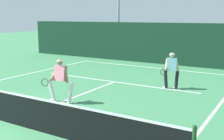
{
  "coord_description": "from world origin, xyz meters",
  "views": [
    {
      "loc": [
        6.98,
        -5.43,
        3.19
      ],
      "look_at": [
        1.0,
        4.5,
        1.0
      ],
      "focal_mm": 45.84,
      "sensor_mm": 36.0,
      "label": 1
    }
  ],
  "objects": [
    {
      "name": "ground_plane",
      "position": [
        0.0,
        0.0,
        0.0
      ],
      "size": [
        80.0,
        80.0,
        0.0
      ],
      "primitive_type": "plane",
      "color": "#3B7C4F"
    },
    {
      "name": "court_line_baseline_far",
      "position": [
        0.0,
        11.0,
        0.0
      ],
      "size": [
        10.36,
        0.1,
        0.01
      ],
      "primitive_type": "cube",
      "color": "white",
      "rests_on": "ground_plane"
    },
    {
      "name": "court_line_service",
      "position": [
        0.0,
        6.4,
        0.0
      ],
      "size": [
        8.44,
        0.1,
        0.01
      ],
      "primitive_type": "cube",
      "color": "white",
      "rests_on": "ground_plane"
    },
    {
      "name": "court_line_centre",
      "position": [
        0.0,
        3.2,
        0.0
      ],
      "size": [
        0.1,
        6.4,
        0.01
      ],
      "primitive_type": "cube",
      "color": "white",
      "rests_on": "ground_plane"
    },
    {
      "name": "tennis_net",
      "position": [
        0.0,
        0.0,
        0.5
      ],
      "size": [
        11.35,
        0.09,
        1.06
      ],
      "color": "#1E4723",
      "rests_on": "ground_plane"
    },
    {
      "name": "player_near",
      "position": [
        0.01,
        2.42,
        0.91
      ],
      "size": [
        1.12,
        0.92,
        1.66
      ],
      "rotation": [
        0.0,
        0.0,
        3.32
      ],
      "color": "silver",
      "rests_on": "ground_plane"
    },
    {
      "name": "player_far",
      "position": [
        2.83,
        6.55,
        0.89
      ],
      "size": [
        0.74,
        0.9,
        1.62
      ],
      "rotation": [
        0.0,
        0.0,
        3.42
      ],
      "color": "black",
      "rests_on": "ground_plane"
    },
    {
      "name": "tennis_ball",
      "position": [
        -3.55,
        6.93,
        0.03
      ],
      "size": [
        0.07,
        0.07,
        0.07
      ],
      "primitive_type": "sphere",
      "color": "#D1E033",
      "rests_on": "ground_plane"
    },
    {
      "name": "back_fence_windscreen",
      "position": [
        0.0,
        12.68,
        1.38
      ],
      "size": [
        22.87,
        0.12,
        2.77
      ],
      "primitive_type": "cube",
      "color": "#143423",
      "rests_on": "ground_plane"
    }
  ]
}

